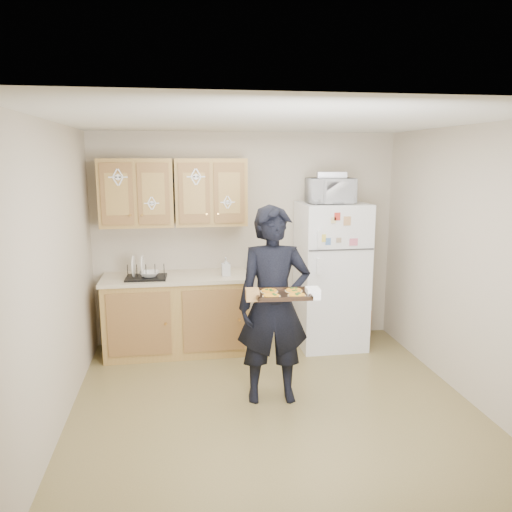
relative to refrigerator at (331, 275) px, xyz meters
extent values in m
plane|color=brown|center=(-0.95, -1.43, -0.85)|extent=(3.60, 3.60, 0.00)
plane|color=silver|center=(-0.95, -1.43, 1.65)|extent=(3.60, 3.60, 0.00)
cube|color=#BDAF99|center=(-0.95, 0.37, 0.40)|extent=(3.60, 0.04, 2.50)
cube|color=#BDAF99|center=(-0.95, -3.23, 0.40)|extent=(3.60, 0.04, 2.50)
cube|color=#BDAF99|center=(-2.75, -1.43, 0.40)|extent=(0.04, 3.60, 2.50)
cube|color=#BDAF99|center=(0.85, -1.43, 0.40)|extent=(0.04, 3.60, 2.50)
cube|color=white|center=(0.00, 0.00, 0.00)|extent=(0.75, 0.70, 1.70)
cube|color=olive|center=(-1.80, 0.05, -0.42)|extent=(1.60, 0.60, 0.86)
cube|color=beige|center=(-1.80, 0.05, 0.03)|extent=(1.64, 0.64, 0.04)
cube|color=olive|center=(-2.20, 0.18, 0.98)|extent=(0.80, 0.33, 0.75)
cube|color=olive|center=(-1.38, 0.18, 0.98)|extent=(0.80, 0.33, 0.75)
cube|color=gold|center=(0.52, 0.24, -0.69)|extent=(0.20, 0.07, 0.32)
imported|color=black|center=(-0.93, -1.25, 0.05)|extent=(0.68, 0.47, 1.80)
cube|color=black|center=(-0.91, -1.55, 0.23)|extent=(0.47, 0.36, 0.04)
cylinder|color=orange|center=(-1.02, -1.62, 0.25)|extent=(0.15, 0.15, 0.02)
cylinder|color=orange|center=(-0.81, -1.63, 0.25)|extent=(0.15, 0.15, 0.02)
cylinder|color=orange|center=(-1.01, -1.47, 0.25)|extent=(0.15, 0.15, 0.02)
cylinder|color=orange|center=(-0.80, -1.48, 0.25)|extent=(0.15, 0.15, 0.02)
imported|color=white|center=(-0.05, -0.05, 0.99)|extent=(0.51, 0.35, 0.28)
cube|color=#AEADB4|center=(-0.03, -0.02, 1.17)|extent=(0.36, 0.28, 0.07)
cube|color=black|center=(-2.12, -0.03, 0.14)|extent=(0.45, 0.35, 0.18)
imported|color=silver|center=(-2.08, -0.03, 0.10)|extent=(0.22, 0.22, 0.05)
imported|color=white|center=(-1.24, -0.03, 0.15)|extent=(0.10, 0.10, 0.21)
camera|label=1|loc=(-1.75, -5.49, 1.36)|focal=35.00mm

